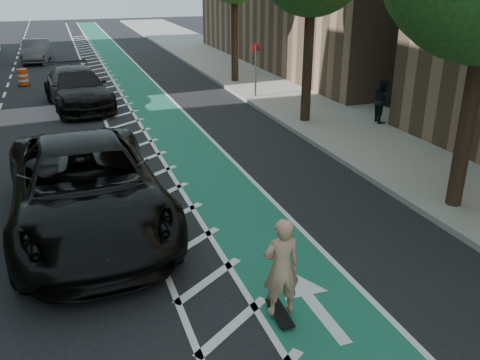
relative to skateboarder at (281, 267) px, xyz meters
name	(u,v)px	position (x,y,z in m)	size (l,w,h in m)	color
ground	(117,258)	(-2.30, 2.84, -0.96)	(120.00, 120.00, 0.00)	black
bike_lane	(164,119)	(0.70, 12.84, -0.95)	(2.00, 90.00, 0.01)	#195742
buffer_strip	(125,123)	(-0.80, 12.84, -0.95)	(1.40, 90.00, 0.01)	silver
sidewalk_right	(313,104)	(7.20, 12.84, -0.88)	(5.00, 90.00, 0.15)	gray
curb_right	(260,109)	(4.75, 12.84, -0.88)	(0.12, 90.00, 0.16)	gray
sign_post	(256,69)	(5.30, 14.84, 0.39)	(0.35, 0.08, 2.47)	#4C4C4C
skateboard	(280,313)	(0.00, 0.00, -0.87)	(0.28, 0.83, 0.11)	black
skateboarder	(281,267)	(0.00, 0.00, 0.00)	(0.62, 0.41, 1.70)	tan
suv_near	(86,187)	(-2.69, 4.43, 0.00)	(3.17, 6.88, 1.91)	black
suv_far	(77,88)	(-2.30, 16.00, -0.15)	(2.26, 5.56, 1.61)	black
car_grey	(36,51)	(-4.16, 29.43, -0.26)	(1.47, 4.22, 1.39)	#535257
pedestrian	(382,101)	(8.13, 9.26, -0.01)	(0.77, 0.60, 1.59)	black
barrel_c	(23,78)	(-4.70, 21.57, -0.56)	(0.62, 0.62, 0.84)	#F44C0C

